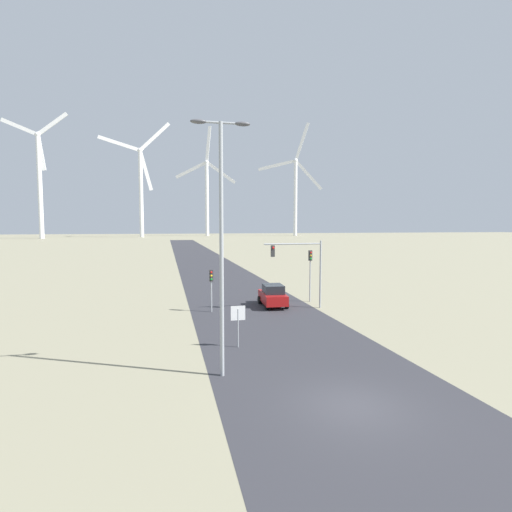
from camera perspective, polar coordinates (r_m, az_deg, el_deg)
The scene contains 12 objects.
ground_plane at distance 16.40m, azimuth 13.73°, elevation -20.05°, with size 600.00×600.00×0.00m, color gray.
road_surface at distance 62.06m, azimuth -6.41°, elevation -1.82°, with size 10.00×240.00×0.01m.
streetlamp at distance 17.54m, azimuth -4.98°, elevation 4.79°, with size 2.60×0.32×11.24m.
stop_sign_near at distance 22.28m, azimuth -2.58°, elevation -8.90°, with size 0.81×0.07×2.33m.
traffic_light_post_near_left at distance 31.15m, azimuth -6.41°, elevation -3.58°, with size 0.28×0.34×3.30m.
traffic_light_post_near_right at distance 35.31m, azimuth 7.76°, elevation -1.20°, with size 0.28×0.34×4.54m.
traffic_light_mast_overhead at distance 32.14m, azimuth 6.35°, elevation -0.55°, with size 4.80×0.35×5.51m.
car_approaching at distance 33.39m, azimuth 2.41°, elevation -5.64°, with size 2.07×4.21×1.83m.
wind_turbine_far_left at distance 224.99m, azimuth -28.54°, elevation 9.95°, with size 30.43×2.60×61.74m.
wind_turbine_left at distance 230.27m, azimuth -16.13°, elevation 9.95°, with size 37.74×4.09×63.28m.
wind_turbine_center at distance 251.00m, azimuth -7.03°, elevation 9.36°, with size 35.87×14.23×66.80m.
wind_turbine_right at distance 256.29m, azimuth 5.66°, elevation 9.57°, with size 37.77×15.87×70.20m.
Camera 1 is at (-6.76, -13.32, 6.77)m, focal length 28.00 mm.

